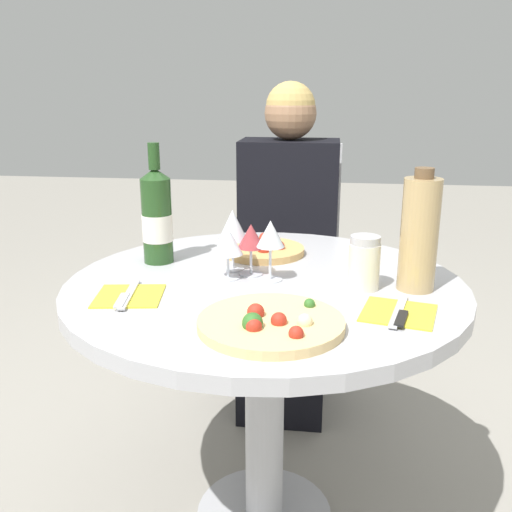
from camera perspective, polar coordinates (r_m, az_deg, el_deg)
dining_table at (r=1.47m, az=0.90°, el=-7.04°), size 0.99×0.99×0.71m
chair_behind_diner at (r=2.31m, az=3.28°, el=-1.36°), size 0.39×0.39×0.97m
seated_diner at (r=2.14m, az=3.00°, el=-0.86°), size 0.36×0.46×1.20m
pizza_large at (r=1.15m, az=1.49°, el=-6.70°), size 0.30×0.30×0.05m
pizza_small_far at (r=1.65m, az=0.90°, el=0.67°), size 0.24×0.24×0.05m
wine_bottle at (r=1.57m, az=-9.88°, el=3.89°), size 0.08×0.08×0.33m
tall_carafe at (r=1.38m, az=16.01°, el=2.15°), size 0.09×0.09×0.29m
sugar_shaker at (r=1.38m, az=10.77°, el=-0.68°), size 0.07×0.07×0.13m
wine_glass_back_left at (r=1.48m, az=-2.36°, el=3.01°), size 0.08×0.08×0.16m
wine_glass_center at (r=1.44m, az=-0.51°, el=1.86°), size 0.07×0.07×0.13m
wine_glass_front_right at (r=1.40m, az=1.45°, el=2.06°), size 0.07×0.07×0.15m
wine_glass_front_left at (r=1.42m, az=-2.86°, el=1.44°), size 0.08×0.08×0.13m
place_setting_left at (r=1.35m, az=-12.62°, el=-3.91°), size 0.17×0.19×0.01m
place_setting_right at (r=1.26m, az=14.08°, el=-5.54°), size 0.18×0.19×0.01m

